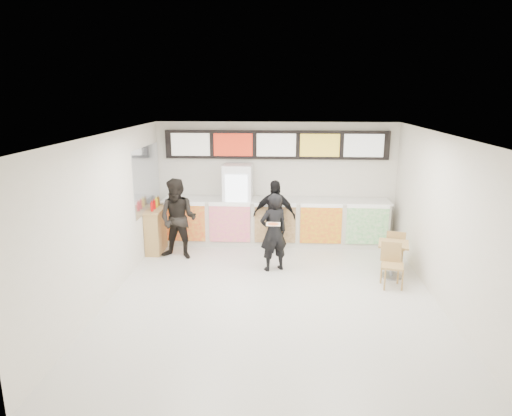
# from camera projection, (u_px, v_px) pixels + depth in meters

# --- Properties ---
(floor) EXTENTS (7.00, 7.00, 0.00)m
(floor) POSITION_uv_depth(u_px,v_px,m) (272.00, 297.00, 8.50)
(floor) COLOR beige
(floor) RESTS_ON ground
(ceiling) EXTENTS (7.00, 7.00, 0.00)m
(ceiling) POSITION_uv_depth(u_px,v_px,m) (274.00, 135.00, 7.76)
(ceiling) COLOR white
(ceiling) RESTS_ON wall_back
(wall_back) EXTENTS (6.00, 0.00, 6.00)m
(wall_back) POSITION_uv_depth(u_px,v_px,m) (276.00, 182.00, 11.52)
(wall_back) COLOR silver
(wall_back) RESTS_ON floor
(wall_left) EXTENTS (0.00, 7.00, 7.00)m
(wall_left) POSITION_uv_depth(u_px,v_px,m) (108.00, 217.00, 8.30)
(wall_left) COLOR silver
(wall_left) RESTS_ON floor
(wall_right) EXTENTS (0.00, 7.00, 7.00)m
(wall_right) POSITION_uv_depth(u_px,v_px,m) (445.00, 222.00, 7.97)
(wall_right) COLOR silver
(wall_right) RESTS_ON floor
(service_counter) EXTENTS (5.56, 0.77, 1.14)m
(service_counter) POSITION_uv_depth(u_px,v_px,m) (275.00, 222.00, 11.35)
(service_counter) COLOR silver
(service_counter) RESTS_ON floor
(menu_board) EXTENTS (5.50, 0.14, 0.70)m
(menu_board) POSITION_uv_depth(u_px,v_px,m) (276.00, 145.00, 11.20)
(menu_board) COLOR black
(menu_board) RESTS_ON wall_back
(drinks_fridge) EXTENTS (0.70, 0.67, 2.00)m
(drinks_fridge) POSITION_uv_depth(u_px,v_px,m) (238.00, 204.00, 11.32)
(drinks_fridge) COLOR white
(drinks_fridge) RESTS_ON floor
(mirror_panel) EXTENTS (0.01, 2.00, 1.50)m
(mirror_panel) POSITION_uv_depth(u_px,v_px,m) (147.00, 179.00, 10.61)
(mirror_panel) COLOR #B2B7BF
(mirror_panel) RESTS_ON wall_left
(customer_main) EXTENTS (0.73, 0.62, 1.68)m
(customer_main) POSITION_uv_depth(u_px,v_px,m) (274.00, 232.00, 9.60)
(customer_main) COLOR black
(customer_main) RESTS_ON floor
(customer_left) EXTENTS (1.01, 0.85, 1.84)m
(customer_left) POSITION_uv_depth(u_px,v_px,m) (178.00, 219.00, 10.29)
(customer_left) COLOR black
(customer_left) RESTS_ON floor
(customer_mid) EXTENTS (1.07, 0.60, 1.73)m
(customer_mid) POSITION_uv_depth(u_px,v_px,m) (274.00, 216.00, 10.76)
(customer_mid) COLOR black
(customer_mid) RESTS_ON floor
(pizza_slice) EXTENTS (0.36, 0.36, 0.02)m
(pizza_slice) POSITION_uv_depth(u_px,v_px,m) (273.00, 224.00, 9.08)
(pizza_slice) COLOR beige
(pizza_slice) RESTS_ON customer_main
(cafe_table) EXTENTS (0.75, 1.54, 0.87)m
(cafe_table) POSITION_uv_depth(u_px,v_px,m) (393.00, 253.00, 9.30)
(cafe_table) COLOR tan
(cafe_table) RESTS_ON floor
(condiment_ledge) EXTENTS (0.38, 0.94, 1.25)m
(condiment_ledge) POSITION_uv_depth(u_px,v_px,m) (156.00, 229.00, 10.83)
(condiment_ledge) COLOR tan
(condiment_ledge) RESTS_ON floor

